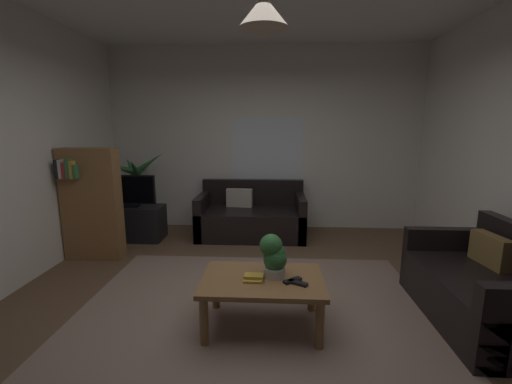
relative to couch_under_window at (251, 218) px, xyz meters
name	(u,v)px	position (x,y,z in m)	size (l,w,h in m)	color
floor	(254,312)	(0.17, -2.17, -0.28)	(4.94, 5.30, 0.02)	brown
rug	(253,323)	(0.17, -2.37, -0.27)	(3.21, 2.92, 0.01)	gray
wall_back	(264,140)	(0.17, 0.51, 1.17)	(5.06, 0.06, 2.89)	silver
window_pane	(267,153)	(0.23, 0.48, 0.96)	(1.13, 0.01, 1.14)	white
couch_under_window	(251,218)	(0.00, 0.00, 0.00)	(1.60, 0.85, 0.82)	black
couch_right_side	(486,291)	(2.15, -2.22, 0.00)	(0.85, 1.37, 0.82)	black
coffee_table	(263,286)	(0.25, -2.39, 0.09)	(1.00, 0.66, 0.43)	olive
book_on_table_0	(253,280)	(0.18, -2.45, 0.17)	(0.15, 0.12, 0.02)	gold
book_on_table_1	(254,276)	(0.18, -2.43, 0.19)	(0.15, 0.09, 0.03)	gold
remote_on_table_0	(298,283)	(0.53, -2.49, 0.17)	(0.05, 0.16, 0.02)	black
remote_on_table_1	(292,280)	(0.50, -2.45, 0.17)	(0.05, 0.16, 0.02)	black
potted_plant_on_table	(274,255)	(0.34, -2.34, 0.34)	(0.23, 0.21, 0.36)	beige
tv_stand	(133,223)	(-1.75, -0.27, -0.02)	(0.90, 0.44, 0.50)	black
tv	(130,191)	(-1.75, -0.29, 0.47)	(0.74, 0.16, 0.47)	black
potted_palm_corner	(138,197)	(-1.81, 0.14, 0.28)	(0.93, 0.89, 1.29)	beige
bookshelf_corner	(91,203)	(-1.93, -1.00, 0.44)	(0.70, 0.31, 1.40)	olive
pendant_lamp	(264,11)	(0.25, -2.39, 2.18)	(0.36, 0.36, 0.55)	black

